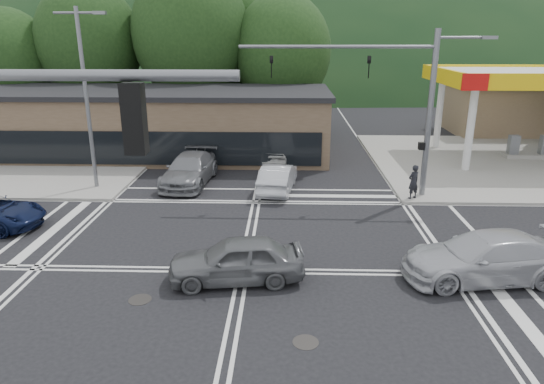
{
  "coord_description": "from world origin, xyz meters",
  "views": [
    {
      "loc": [
        1.45,
        -14.94,
        7.74
      ],
      "look_at": [
        0.85,
        4.48,
        1.4
      ],
      "focal_mm": 32.0,
      "sensor_mm": 36.0,
      "label": 1
    }
  ],
  "objects_px": {
    "car_silver_east": "(485,257)",
    "car_northbound": "(190,169)",
    "car_queue_b": "(280,151)",
    "car_queue_a": "(278,178)",
    "pedestrian": "(413,182)",
    "car_grey_center": "(236,260)"
  },
  "relations": [
    {
      "from": "car_silver_east",
      "to": "car_northbound",
      "type": "relative_size",
      "value": 1.0
    },
    {
      "from": "car_silver_east",
      "to": "car_queue_b",
      "type": "relative_size",
      "value": 1.24
    },
    {
      "from": "car_silver_east",
      "to": "car_queue_a",
      "type": "bearing_deg",
      "value": -149.78
    },
    {
      "from": "car_northbound",
      "to": "pedestrian",
      "type": "xyz_separation_m",
      "value": [
        11.34,
        -2.58,
        0.19
      ]
    },
    {
      "from": "car_queue_a",
      "to": "car_northbound",
      "type": "relative_size",
      "value": 0.8
    },
    {
      "from": "car_queue_b",
      "to": "pedestrian",
      "type": "bearing_deg",
      "value": 141.49
    },
    {
      "from": "car_queue_a",
      "to": "car_queue_b",
      "type": "bearing_deg",
      "value": -82.4
    },
    {
      "from": "car_grey_center",
      "to": "car_silver_east",
      "type": "xyz_separation_m",
      "value": [
        8.16,
        0.37,
        0.04
      ]
    },
    {
      "from": "car_queue_b",
      "to": "pedestrian",
      "type": "relative_size",
      "value": 2.61
    },
    {
      "from": "car_grey_center",
      "to": "car_queue_a",
      "type": "distance_m",
      "value": 9.73
    },
    {
      "from": "car_silver_east",
      "to": "pedestrian",
      "type": "relative_size",
      "value": 3.25
    },
    {
      "from": "car_silver_east",
      "to": "car_northbound",
      "type": "distance_m",
      "value": 15.74
    },
    {
      "from": "car_queue_a",
      "to": "pedestrian",
      "type": "bearing_deg",
      "value": 175.14
    },
    {
      "from": "car_grey_center",
      "to": "car_silver_east",
      "type": "distance_m",
      "value": 8.17
    },
    {
      "from": "car_silver_east",
      "to": "car_queue_b",
      "type": "height_order",
      "value": "car_silver_east"
    },
    {
      "from": "car_grey_center",
      "to": "pedestrian",
      "type": "bearing_deg",
      "value": 129.4
    },
    {
      "from": "car_queue_a",
      "to": "car_northbound",
      "type": "xyz_separation_m",
      "value": [
        -4.78,
        1.13,
        0.08
      ]
    },
    {
      "from": "car_grey_center",
      "to": "car_silver_east",
      "type": "height_order",
      "value": "car_silver_east"
    },
    {
      "from": "car_grey_center",
      "to": "car_silver_east",
      "type": "relative_size",
      "value": 0.81
    },
    {
      "from": "car_queue_b",
      "to": "car_northbound",
      "type": "height_order",
      "value": "car_northbound"
    },
    {
      "from": "car_grey_center",
      "to": "pedestrian",
      "type": "distance_m",
      "value": 11.28
    },
    {
      "from": "car_queue_b",
      "to": "car_silver_east",
      "type": "bearing_deg",
      "value": 124.48
    }
  ]
}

